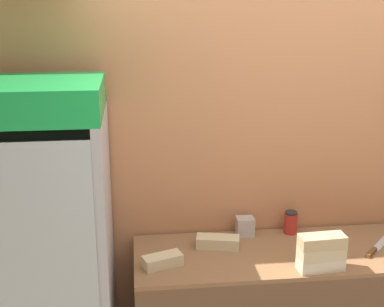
# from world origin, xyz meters

# --- Properties ---
(wall_back) EXTENTS (5.20, 0.10, 2.70)m
(wall_back) POSITION_xyz_m (0.01, 1.22, 1.35)
(wall_back) COLOR tan
(wall_back) RESTS_ON ground_plane
(beverage_cooler) EXTENTS (0.70, 0.69, 1.99)m
(beverage_cooler) POSITION_xyz_m (-1.46, 0.87, 1.08)
(beverage_cooler) COLOR #B2B7BC
(beverage_cooler) RESTS_ON ground_plane
(sandwich_stack_bottom) EXTENTS (0.26, 0.13, 0.07)m
(sandwich_stack_bottom) POSITION_xyz_m (0.05, 0.63, 0.97)
(sandwich_stack_bottom) COLOR beige
(sandwich_stack_bottom) RESTS_ON prep_counter
(sandwich_stack_middle) EXTENTS (0.26, 0.13, 0.07)m
(sandwich_stack_middle) POSITION_xyz_m (0.05, 0.63, 1.04)
(sandwich_stack_middle) COLOR beige
(sandwich_stack_middle) RESTS_ON sandwich_stack_bottom
(sandwich_stack_top) EXTENTS (0.26, 0.12, 0.07)m
(sandwich_stack_top) POSITION_xyz_m (0.05, 0.63, 1.11)
(sandwich_stack_top) COLOR tan
(sandwich_stack_top) RESTS_ON sandwich_stack_middle
(sandwich_flat_left) EXTENTS (0.24, 0.17, 0.07)m
(sandwich_flat_left) POSITION_xyz_m (-0.82, 0.76, 0.97)
(sandwich_flat_left) COLOR beige
(sandwich_flat_left) RESTS_ON prep_counter
(sandwich_flat_right) EXTENTS (0.27, 0.15, 0.07)m
(sandwich_flat_right) POSITION_xyz_m (-0.48, 0.96, 0.97)
(sandwich_flat_right) COLOR beige
(sandwich_flat_right) RESTS_ON prep_counter
(chefs_knife) EXTENTS (0.29, 0.30, 0.02)m
(chefs_knife) POSITION_xyz_m (0.46, 0.82, 0.94)
(chefs_knife) COLOR silver
(chefs_knife) RESTS_ON prep_counter
(condiment_jar) EXTENTS (0.08, 0.08, 0.15)m
(condiment_jar) POSITION_xyz_m (0.02, 1.10, 1.00)
(condiment_jar) COLOR #B72D23
(condiment_jar) RESTS_ON prep_counter
(napkin_dispenser) EXTENTS (0.11, 0.09, 0.12)m
(napkin_dispenser) POSITION_xyz_m (-0.28, 1.10, 0.99)
(napkin_dispenser) COLOR #B7B2AD
(napkin_dispenser) RESTS_ON prep_counter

